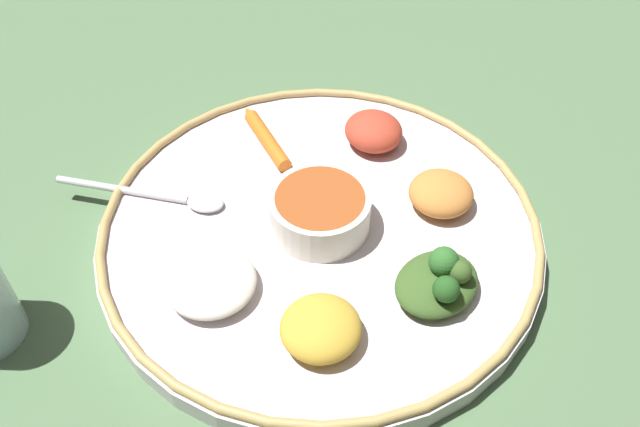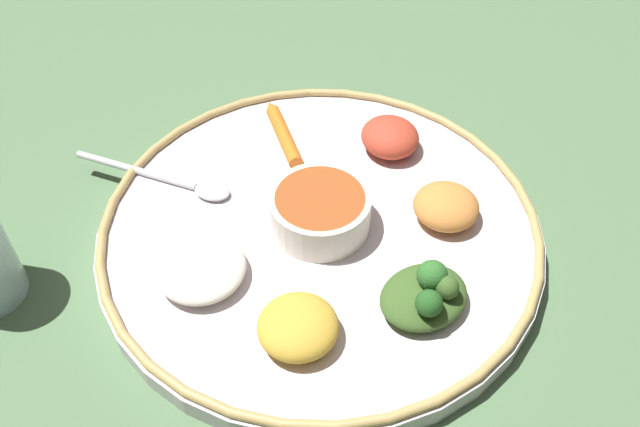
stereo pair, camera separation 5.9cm
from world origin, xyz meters
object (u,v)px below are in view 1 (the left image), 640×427
object	(u,v)px
center_bowl	(320,210)
greens_pile	(439,281)
spoon	(166,197)
carrot_near_spoon	(265,136)

from	to	relation	value
center_bowl	greens_pile	size ratio (longest dim) A/B	0.99
spoon	center_bowl	bearing A→B (deg)	54.38
center_bowl	spoon	xyz separation A→B (m)	(-0.08, -0.12, -0.02)
greens_pile	spoon	bearing A→B (deg)	-137.20
spoon	greens_pile	world-z (taller)	greens_pile
spoon	carrot_near_spoon	bearing A→B (deg)	110.23
greens_pile	carrot_near_spoon	size ratio (longest dim) A/B	0.90
spoon	carrot_near_spoon	world-z (taller)	carrot_near_spoon
greens_pile	carrot_near_spoon	world-z (taller)	greens_pile
center_bowl	carrot_near_spoon	size ratio (longest dim) A/B	0.89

